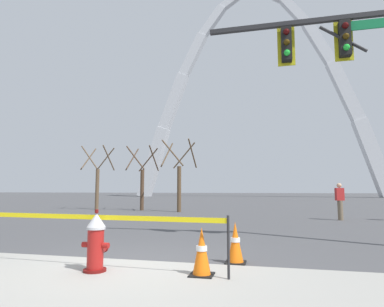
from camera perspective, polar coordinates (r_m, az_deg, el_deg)
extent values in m
plane|color=#474749|center=(6.12, -10.37, -18.57)|extent=(240.00, 240.00, 0.00)
cylinder|color=#5E0F0D|center=(5.76, -16.59, -18.95)|extent=(0.36, 0.36, 0.05)
cylinder|color=maroon|center=(5.70, -16.48, -15.66)|extent=(0.26, 0.26, 0.62)
cylinder|color=#B7B7BC|center=(5.65, -16.37, -12.36)|extent=(0.30, 0.30, 0.04)
cone|color=#B7B7BC|center=(5.64, -16.33, -11.05)|extent=(0.30, 0.30, 0.22)
cylinder|color=#5E0F0D|center=(5.63, -16.28, -9.63)|extent=(0.06, 0.06, 0.06)
cylinder|color=maroon|center=(5.78, -18.06, -14.85)|extent=(0.10, 0.09, 0.09)
cylinder|color=maroon|center=(5.60, -14.80, -15.23)|extent=(0.10, 0.09, 0.09)
cylinder|color=maroon|center=(5.87, -15.48, -15.70)|extent=(0.13, 0.14, 0.13)
cylinder|color=#5E0F0D|center=(5.94, -15.10, -15.60)|extent=(0.15, 0.03, 0.15)
cylinder|color=#232326|center=(5.04, 6.36, -15.94)|extent=(0.04, 0.04, 0.93)
cube|color=yellow|center=(5.90, -17.48, -10.52)|extent=(4.74, 0.26, 0.08)
cube|color=black|center=(6.20, 7.61, -18.32)|extent=(0.36, 0.36, 0.03)
cone|color=orange|center=(6.13, 7.56, -14.99)|extent=(0.28, 0.28, 0.70)
cylinder|color=white|center=(6.12, 7.55, -14.66)|extent=(0.17, 0.17, 0.08)
cube|color=black|center=(5.32, 1.71, -20.41)|extent=(0.36, 0.36, 0.03)
cone|color=orange|center=(5.24, 1.70, -16.53)|extent=(0.28, 0.28, 0.70)
cylinder|color=white|center=(5.24, 1.70, -16.16)|extent=(0.17, 0.17, 0.08)
cube|color=#232326|center=(9.52, 18.59, 20.83)|extent=(4.80, 0.12, 0.12)
cylinder|color=#232326|center=(9.42, 24.82, 17.68)|extent=(1.11, 0.08, 0.81)
cube|color=black|center=(9.43, 25.07, 17.67)|extent=(0.26, 0.24, 0.90)
cube|color=gold|center=(9.56, 24.90, 17.34)|extent=(0.44, 0.03, 1.04)
sphere|color=#360606|center=(9.43, 25.16, 19.54)|extent=(0.16, 0.16, 0.16)
sphere|color=#392706|center=(9.32, 25.24, 17.99)|extent=(0.16, 0.16, 0.16)
sphere|color=green|center=(9.21, 25.33, 16.39)|extent=(0.16, 0.16, 0.16)
cube|color=black|center=(9.25, 16.13, 17.80)|extent=(0.26, 0.24, 0.90)
cube|color=gold|center=(9.38, 16.08, 17.45)|extent=(0.44, 0.03, 1.04)
sphere|color=#360606|center=(9.25, 16.11, 19.71)|extent=(0.16, 0.16, 0.16)
sphere|color=#392706|center=(9.13, 16.17, 18.13)|extent=(0.16, 0.16, 0.16)
sphere|color=green|center=(9.02, 16.22, 16.50)|extent=(0.16, 0.16, 0.16)
cube|color=#0F6638|center=(9.68, 28.69, 19.18)|extent=(0.90, 0.04, 0.24)
cube|color=silver|center=(62.65, -6.66, -1.60)|extent=(5.92, 2.17, 13.48)
cube|color=silver|center=(63.45, -3.26, 8.86)|extent=(5.66, 1.94, 10.99)
cube|color=silver|center=(65.44, 0.13, 16.65)|extent=(5.39, 1.71, 8.51)
cube|color=silver|center=(67.51, 3.52, 21.91)|extent=(5.06, 1.48, 6.08)
cube|color=silver|center=(68.96, 6.94, 24.96)|extent=(4.59, 1.26, 3.65)
cube|color=silver|center=(66.97, 17.55, 22.45)|extent=(5.06, 1.48, 6.08)
cube|color=silver|center=(64.60, 21.28, 17.41)|extent=(5.39, 1.71, 8.51)
cube|color=silver|center=(62.29, 25.13, 9.74)|extent=(5.66, 1.94, 10.99)
cube|color=silver|center=(61.19, 29.12, -0.74)|extent=(5.92, 2.17, 13.48)
cylinder|color=brown|center=(22.84, -16.20, -5.98)|extent=(0.24, 0.24, 2.67)
cylinder|color=brown|center=(23.48, -17.58, -0.89)|extent=(0.36, 1.44, 1.60)
cylinder|color=brown|center=(22.47, -14.31, -0.76)|extent=(0.22, 1.45, 1.60)
cylinder|color=brown|center=(23.62, -14.88, -1.00)|extent=(1.45, 0.22, 1.60)
cylinder|color=brown|center=(22.32, -17.47, -0.63)|extent=(1.43, 0.39, 1.60)
cylinder|color=#473323|center=(21.16, -8.69, -6.28)|extent=(0.24, 0.24, 2.58)
cylinder|color=#473323|center=(21.70, -10.37, -0.98)|extent=(0.35, 1.39, 1.54)
cylinder|color=#473323|center=(20.89, -6.65, -0.84)|extent=(0.22, 1.40, 1.54)
cylinder|color=#473323|center=(21.96, -7.63, -1.09)|extent=(1.40, 0.22, 1.54)
cylinder|color=#473323|center=(20.60, -9.86, -0.71)|extent=(1.38, 0.38, 1.54)
cylinder|color=brown|center=(19.46, -2.26, -6.19)|extent=(0.24, 0.24, 2.69)
cylinder|color=brown|center=(19.96, -4.38, -0.20)|extent=(0.36, 1.45, 1.61)
cylinder|color=brown|center=(19.28, 0.08, -0.01)|extent=(0.22, 1.46, 1.61)
cylinder|color=brown|center=(20.35, -1.38, -0.33)|extent=(1.46, 0.22, 1.61)
cylinder|color=brown|center=(18.84, -3.43, 0.15)|extent=(1.44, 0.39, 1.61)
cylinder|color=brown|center=(15.64, 24.43, -9.00)|extent=(0.22, 0.22, 0.84)
cube|color=#B22323|center=(15.62, 24.32, -6.48)|extent=(0.38, 0.28, 0.54)
sphere|color=tan|center=(15.62, 24.26, -5.08)|extent=(0.20, 0.20, 0.20)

